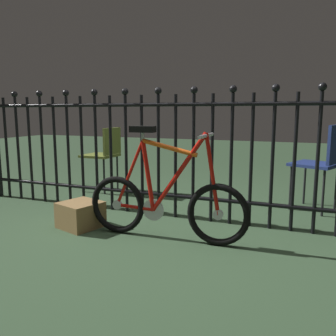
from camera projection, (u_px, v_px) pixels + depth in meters
ground_plane at (154, 236)px, 2.92m from camera, size 20.00×20.00×0.00m
iron_fence at (171, 150)px, 3.36m from camera, size 4.76×0.07×1.30m
bicycle at (165, 202)px, 2.81m from camera, size 1.35×0.40×0.91m
chair_olive at (105, 152)px, 4.50m from camera, size 0.41×0.40×0.82m
chair_navy at (324, 159)px, 3.56m from camera, size 0.55×0.55×0.90m
display_crate at (81, 215)px, 3.13m from camera, size 0.41×0.41×0.23m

